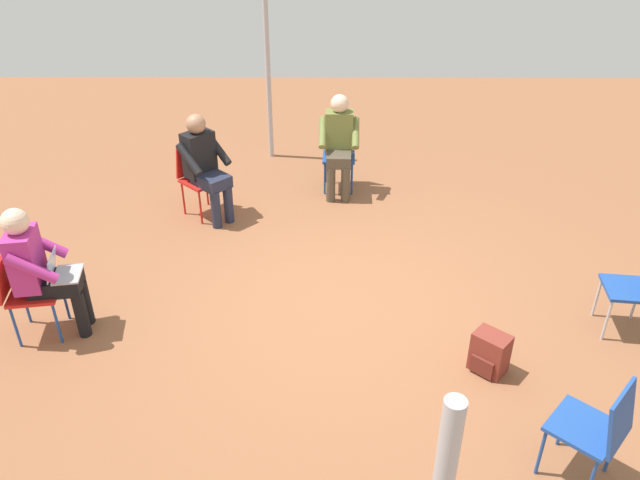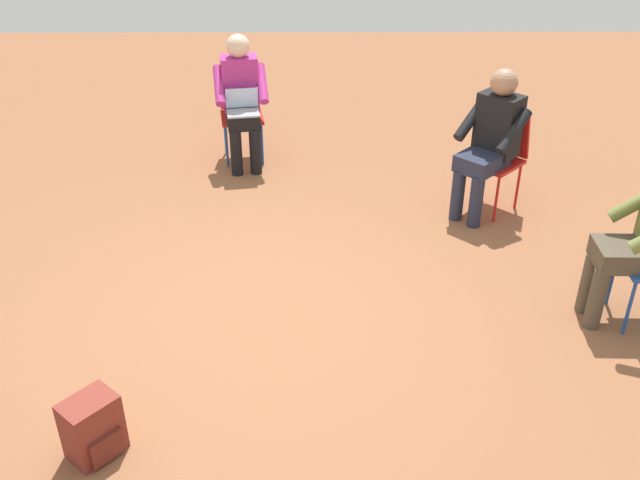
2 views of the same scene
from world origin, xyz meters
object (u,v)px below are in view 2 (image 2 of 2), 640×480
at_px(person_with_laptop, 241,95).
at_px(backpack_near_laptop_user, 93,430).
at_px(chair_north, 241,109).
at_px(person_in_black, 491,137).
at_px(chair_northeast, 499,153).

xyz_separation_m(person_with_laptop, backpack_near_laptop_user, (-0.49, -3.74, -0.53)).
bearing_deg(chair_north, person_in_black, 141.99).
height_order(person_with_laptop, person_in_black, same).
bearing_deg(chair_northeast, backpack_near_laptop_user, 90.37).
relative_size(chair_northeast, person_with_laptop, 0.69).
distance_m(person_with_laptop, person_in_black, 2.37).
xyz_separation_m(chair_northeast, person_in_black, (-0.12, -0.12, 0.20)).
bearing_deg(chair_northeast, chair_north, 19.05).
height_order(chair_north, person_with_laptop, person_with_laptop).
bearing_deg(person_in_black, chair_northeast, -90.00).
distance_m(chair_north, backpack_near_laptop_user, 3.95).
bearing_deg(backpack_near_laptop_user, person_with_laptop, 82.60).
relative_size(chair_northeast, backpack_near_laptop_user, 2.36).
distance_m(chair_northeast, person_in_black, 0.26).
relative_size(chair_north, person_with_laptop, 0.69).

